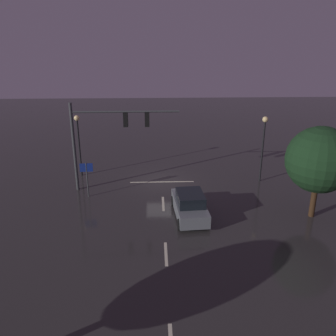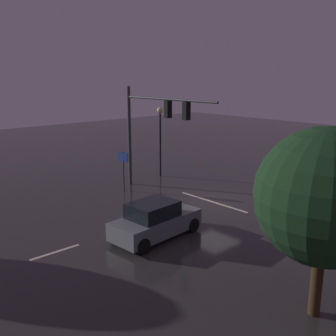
# 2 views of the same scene
# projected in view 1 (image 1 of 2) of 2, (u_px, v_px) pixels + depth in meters

# --- Properties ---
(ground_plane) EXTENTS (80.00, 80.00, 0.00)m
(ground_plane) POSITION_uv_depth(u_px,v_px,m) (162.00, 181.00, 28.34)
(ground_plane) COLOR #2D2B2B
(traffic_signal_assembly) EXTENTS (7.64, 0.47, 6.50)m
(traffic_signal_assembly) POSITION_uv_depth(u_px,v_px,m) (107.00, 130.00, 25.40)
(traffic_signal_assembly) COLOR #383A3D
(traffic_signal_assembly) RESTS_ON ground_plane
(lane_dash_far) EXTENTS (0.16, 2.20, 0.01)m
(lane_dash_far) POSITION_uv_depth(u_px,v_px,m) (163.00, 204.00, 24.59)
(lane_dash_far) COLOR beige
(lane_dash_far) RESTS_ON ground_plane
(lane_dash_mid) EXTENTS (0.16, 2.20, 0.01)m
(lane_dash_mid) POSITION_uv_depth(u_px,v_px,m) (166.00, 254.00, 18.97)
(lane_dash_mid) COLOR beige
(lane_dash_mid) RESTS_ON ground_plane
(stop_bar) EXTENTS (5.00, 0.16, 0.01)m
(stop_bar) POSITION_uv_depth(u_px,v_px,m) (162.00, 182.00, 28.22)
(stop_bar) COLOR beige
(stop_bar) RESTS_ON ground_plane
(car_approaching) EXTENTS (2.17, 4.47, 1.70)m
(car_approaching) POSITION_uv_depth(u_px,v_px,m) (190.00, 205.00, 22.59)
(car_approaching) COLOR slate
(car_approaching) RESTS_ON ground_plane
(street_lamp_left_kerb) EXTENTS (0.44, 0.44, 5.17)m
(street_lamp_left_kerb) POSITION_uv_depth(u_px,v_px,m) (264.00, 137.00, 27.18)
(street_lamp_left_kerb) COLOR black
(street_lamp_left_kerb) RESTS_ON ground_plane
(street_lamp_right_kerb) EXTENTS (0.44, 0.44, 5.00)m
(street_lamp_right_kerb) POSITION_uv_depth(u_px,v_px,m) (78.00, 134.00, 28.38)
(street_lamp_right_kerb) COLOR black
(street_lamp_right_kerb) RESTS_ON ground_plane
(route_sign) EXTENTS (0.90, 0.12, 2.55)m
(route_sign) POSITION_uv_depth(u_px,v_px,m) (87.00, 172.00, 25.08)
(route_sign) COLOR #383A3D
(route_sign) RESTS_ON ground_plane
(tree_left_near) EXTENTS (4.08, 4.08, 5.84)m
(tree_left_near) POSITION_uv_depth(u_px,v_px,m) (320.00, 160.00, 21.62)
(tree_left_near) COLOR #382314
(tree_left_near) RESTS_ON ground_plane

